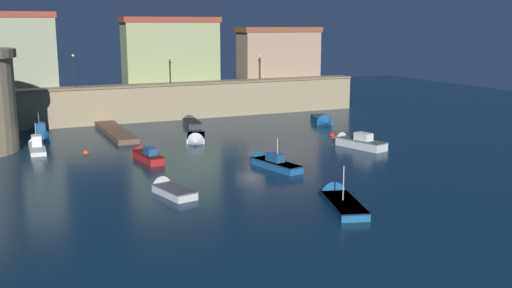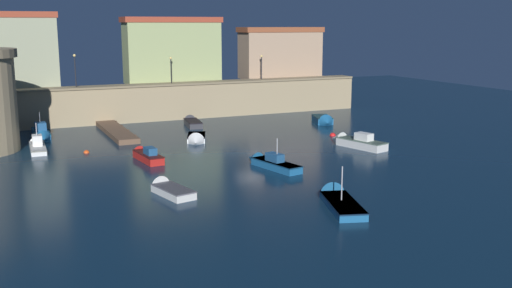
% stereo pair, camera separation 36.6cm
% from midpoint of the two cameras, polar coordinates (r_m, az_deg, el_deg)
% --- Properties ---
extents(ground_plane, '(132.10, 132.10, 0.00)m').
position_cam_midpoint_polar(ground_plane, '(56.80, -0.89, -0.90)').
color(ground_plane, '#0C2338').
extents(quay_wall, '(51.94, 2.85, 4.64)m').
position_cam_midpoint_polar(quay_wall, '(77.98, -7.89, 4.09)').
color(quay_wall, '#9E8966').
rests_on(quay_wall, ground).
extents(old_town_backdrop, '(45.72, 4.19, 9.09)m').
position_cam_midpoint_polar(old_town_backdrop, '(80.64, -8.32, 8.76)').
color(old_town_backdrop, '#999F7E').
rests_on(old_town_backdrop, ground).
extents(pier_dock, '(2.21, 13.24, 0.70)m').
position_cam_midpoint_polar(pier_dock, '(68.44, -13.38, 1.14)').
color(pier_dock, brown).
rests_on(pier_dock, ground).
extents(quay_lamp_0, '(0.32, 0.32, 3.90)m').
position_cam_midpoint_polar(quay_lamp_0, '(74.87, -17.11, 7.14)').
color(quay_lamp_0, black).
rests_on(quay_lamp_0, quay_wall).
extents(quay_lamp_1, '(0.32, 0.32, 3.32)m').
position_cam_midpoint_polar(quay_lamp_1, '(77.39, -8.36, 7.39)').
color(quay_lamp_1, black).
rests_on(quay_lamp_1, quay_wall).
extents(quay_lamp_2, '(0.32, 0.32, 3.29)m').
position_cam_midpoint_polar(quay_lamp_2, '(81.93, 0.27, 7.71)').
color(quay_lamp_2, black).
rests_on(quay_lamp_2, quay_wall).
extents(moored_boat_0, '(2.36, 5.91, 1.46)m').
position_cam_midpoint_polar(moored_boat_0, '(72.97, -6.38, 2.09)').
color(moored_boat_0, '#333338').
rests_on(moored_boat_0, ground).
extents(moored_boat_1, '(3.53, 5.57, 1.73)m').
position_cam_midpoint_polar(moored_boat_1, '(62.52, -5.92, 0.46)').
color(moored_boat_1, white).
rests_on(moored_boat_1, ground).
extents(moored_boat_2, '(1.88, 5.97, 1.61)m').
position_cam_midpoint_polar(moored_boat_2, '(55.05, -10.68, -1.02)').
color(moored_boat_2, red).
rests_on(moored_boat_2, ground).
extents(moored_boat_3, '(3.31, 5.35, 1.79)m').
position_cam_midpoint_polar(moored_boat_3, '(74.07, 6.23, 2.27)').
color(moored_boat_3, '#195689').
rests_on(moored_boat_3, ground).
extents(moored_boat_4, '(3.79, 7.09, 3.47)m').
position_cam_midpoint_polar(moored_boat_4, '(41.50, 7.62, -5.22)').
color(moored_boat_4, '#195689').
rests_on(moored_boat_4, ground).
extents(moored_boat_5, '(1.60, 6.83, 3.01)m').
position_cam_midpoint_polar(moored_boat_5, '(68.65, -19.96, 0.92)').
color(moored_boat_5, '#195689').
rests_on(moored_boat_5, ground).
extents(moored_boat_6, '(2.60, 5.13, 1.52)m').
position_cam_midpoint_polar(moored_boat_6, '(44.04, -8.59, -4.24)').
color(moored_boat_6, silver).
rests_on(moored_boat_6, ground).
extents(moored_boat_7, '(1.62, 6.95, 3.11)m').
position_cam_midpoint_polar(moored_boat_7, '(62.57, -20.33, -0.10)').
color(moored_boat_7, white).
rests_on(moored_boat_7, ground).
extents(moored_boat_8, '(3.35, 6.90, 1.95)m').
position_cam_midpoint_polar(moored_boat_8, '(60.62, 9.16, 0.23)').
color(moored_boat_8, silver).
rests_on(moored_boat_8, ground).
extents(moored_boat_9, '(2.76, 6.82, 3.01)m').
position_cam_midpoint_polar(moored_boat_9, '(51.40, 1.09, -1.75)').
color(moored_boat_9, '#195689').
rests_on(moored_boat_9, ground).
extents(mooring_buoy_0, '(0.55, 0.55, 0.55)m').
position_cam_midpoint_polar(mooring_buoy_0, '(59.21, -16.04, -0.84)').
color(mooring_buoy_0, '#EA4C19').
rests_on(mooring_buoy_0, ground).
extents(mooring_buoy_1, '(0.67, 0.67, 0.67)m').
position_cam_midpoint_polar(mooring_buoy_1, '(66.28, 7.09, 0.79)').
color(mooring_buoy_1, red).
rests_on(mooring_buoy_1, ground).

